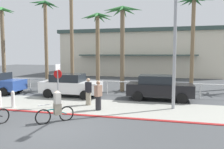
# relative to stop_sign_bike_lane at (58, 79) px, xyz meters

# --- Properties ---
(ground_plane) EXTENTS (80.00, 80.00, 0.00)m
(ground_plane) POSITION_rel_stop_sign_bike_lane_xyz_m (1.65, 6.48, -1.68)
(ground_plane) COLOR #424447
(sidewalk_strip) EXTENTS (44.00, 4.00, 0.02)m
(sidewalk_strip) POSITION_rel_stop_sign_bike_lane_xyz_m (1.65, 0.68, -1.67)
(sidewalk_strip) COLOR #9E9E93
(sidewalk_strip) RESTS_ON ground
(curb_paint) EXTENTS (44.00, 0.24, 0.03)m
(curb_paint) POSITION_rel_stop_sign_bike_lane_xyz_m (1.65, -1.32, -1.66)
(curb_paint) COLOR maroon
(curb_paint) RESTS_ON ground
(building_backdrop) EXTENTS (23.13, 12.46, 6.65)m
(building_backdrop) POSITION_rel_stop_sign_bike_lane_xyz_m (2.05, 24.00, 1.66)
(building_backdrop) COLOR beige
(building_backdrop) RESTS_ON ground
(rail_fence) EXTENTS (27.70, 0.08, 1.04)m
(rail_fence) POSITION_rel_stop_sign_bike_lane_xyz_m (1.65, 4.98, -0.84)
(rail_fence) COLOR white
(rail_fence) RESTS_ON ground
(stop_sign_bike_lane) EXTENTS (0.52, 0.56, 2.56)m
(stop_sign_bike_lane) POSITION_rel_stop_sign_bike_lane_xyz_m (0.00, 0.00, 0.00)
(stop_sign_bike_lane) COLOR gray
(stop_sign_bike_lane) RESTS_ON ground
(bollard_0) EXTENTS (0.20, 0.20, 1.00)m
(bollard_0) POSITION_rel_stop_sign_bike_lane_xyz_m (-3.40, -0.82, -1.16)
(bollard_0) COLOR white
(bollard_0) RESTS_ON ground
(bollard_3) EXTENTS (0.20, 0.20, 1.00)m
(bollard_3) POSITION_rel_stop_sign_bike_lane_xyz_m (-2.55, -0.74, -1.16)
(bollard_3) COLOR white
(bollard_3) RESTS_ON ground
(streetlight_curb) EXTENTS (0.24, 2.54, 7.50)m
(streetlight_curb) POSITION_rel_stop_sign_bike_lane_xyz_m (6.61, 0.98, 2.60)
(streetlight_curb) COLOR #9EA0A5
(streetlight_curb) RESTS_ON ground
(palm_tree_0) EXTENTS (3.28, 3.27, 7.69)m
(palm_tree_0) POSITION_rel_stop_sign_bike_lane_xyz_m (-9.56, 7.00, 3.90)
(palm_tree_0) COLOR #756047
(palm_tree_0) RESTS_ON ground
(palm_tree_1) EXTENTS (2.78, 3.68, 8.71)m
(palm_tree_1) POSITION_rel_stop_sign_bike_lane_xyz_m (-6.31, 9.58, 4.83)
(palm_tree_1) COLOR #846B4C
(palm_tree_1) RESTS_ON ground
(palm_tree_2) EXTENTS (2.76, 3.19, 9.85)m
(palm_tree_2) POSITION_rel_stop_sign_bike_lane_xyz_m (-3.37, 9.62, 5.36)
(palm_tree_2) COLOR #846B4C
(palm_tree_2) RESTS_ON ground
(palm_tree_3) EXTENTS (2.99, 3.52, 6.86)m
(palm_tree_3) POSITION_rel_stop_sign_bike_lane_xyz_m (0.02, 7.67, 3.65)
(palm_tree_3) COLOR #846B4C
(palm_tree_3) RESTS_ON ground
(palm_tree_4) EXTENTS (3.32, 3.27, 7.10)m
(palm_tree_4) POSITION_rel_stop_sign_bike_lane_xyz_m (2.53, 6.54, 3.73)
(palm_tree_4) COLOR #756047
(palm_tree_4) RESTS_ON ground
(palm_tree_5) EXTENTS (3.59, 3.27, 8.43)m
(palm_tree_5) POSITION_rel_stop_sign_bike_lane_xyz_m (8.47, 10.45, 4.50)
(palm_tree_5) COLOR #846B4C
(palm_tree_5) RESTS_ON ground
(car_white_1) EXTENTS (4.40, 2.02, 1.69)m
(car_white_1) POSITION_rel_stop_sign_bike_lane_xyz_m (-0.71, 3.26, -0.81)
(car_white_1) COLOR white
(car_white_1) RESTS_ON ground
(car_black_2) EXTENTS (4.40, 2.02, 1.69)m
(car_black_2) POSITION_rel_stop_sign_bike_lane_xyz_m (5.71, 3.65, -0.81)
(car_black_2) COLOR black
(car_black_2) RESTS_ON ground
(cyclist_teal_0) EXTENTS (1.31, 1.35, 1.50)m
(cyclist_teal_0) POSITION_rel_stop_sign_bike_lane_xyz_m (1.31, -2.69, -0.98)
(cyclist_teal_0) COLOR black
(cyclist_teal_0) RESTS_ON ground
(pedestrian_0) EXTENTS (0.47, 0.47, 1.68)m
(pedestrian_0) POSITION_rel_stop_sign_bike_lane_xyz_m (1.56, 0.91, -0.90)
(pedestrian_0) COLOR gray
(pedestrian_0) RESTS_ON ground
(pedestrian_1) EXTENTS (0.42, 0.47, 1.67)m
(pedestrian_1) POSITION_rel_stop_sign_bike_lane_xyz_m (2.53, -0.14, -0.91)
(pedestrian_1) COLOR #232326
(pedestrian_1) RESTS_ON ground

